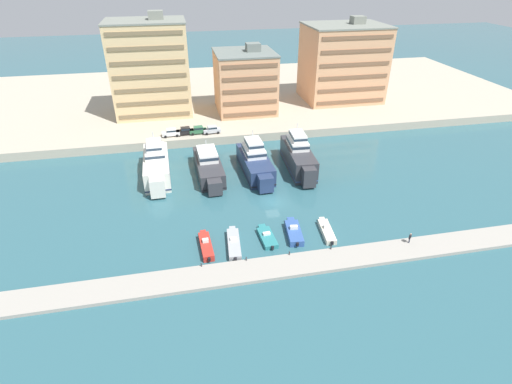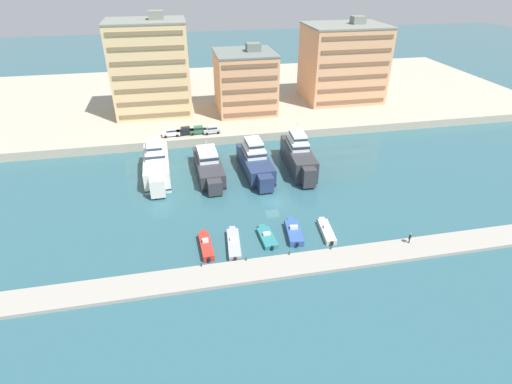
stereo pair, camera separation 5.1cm
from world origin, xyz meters
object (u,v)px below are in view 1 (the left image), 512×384
at_px(motorboat_red_far_left, 206,246).
at_px(motorboat_teal_mid_left, 267,237).
at_px(motorboat_grey_left, 234,243).
at_px(car_black_left, 185,131).
at_px(car_silver_center_left, 212,129).
at_px(yacht_ivory_far_left, 156,165).
at_px(yacht_navy_mid_left, 255,162).
at_px(yacht_charcoal_left, 209,166).
at_px(car_white_far_left, 171,132).
at_px(yacht_charcoal_center_left, 298,156).
at_px(pedestrian_near_edge, 410,237).
at_px(motorboat_cream_center, 327,231).
at_px(motorboat_blue_center_left, 294,232).
at_px(car_green_mid_left, 198,130).

bearing_deg(motorboat_red_far_left, motorboat_teal_mid_left, 3.22).
xyz_separation_m(motorboat_grey_left, car_black_left, (-5.17, 41.90, 2.53)).
bearing_deg(car_silver_center_left, yacht_ivory_far_left, -128.94).
relative_size(motorboat_red_far_left, car_silver_center_left, 1.70).
distance_m(yacht_navy_mid_left, motorboat_red_far_left, 26.36).
relative_size(yacht_charcoal_left, car_white_far_left, 4.31).
distance_m(yacht_charcoal_left, motorboat_red_far_left, 24.31).
distance_m(yacht_charcoal_center_left, motorboat_red_far_left, 31.81).
bearing_deg(motorboat_grey_left, pedestrian_near_edge, -11.21).
bearing_deg(car_silver_center_left, motorboat_red_far_left, -97.47).
height_order(yacht_navy_mid_left, car_silver_center_left, yacht_navy_mid_left).
distance_m(motorboat_grey_left, motorboat_teal_mid_left, 5.43).
distance_m(yacht_charcoal_left, motorboat_grey_left, 24.37).
distance_m(motorboat_cream_center, pedestrian_near_edge, 12.61).
height_order(yacht_navy_mid_left, motorboat_blue_center_left, yacht_navy_mid_left).
xyz_separation_m(motorboat_red_far_left, car_white_far_left, (-4.20, 41.39, 2.44)).
xyz_separation_m(motorboat_cream_center, pedestrian_near_edge, (11.28, -5.54, 1.13)).
relative_size(motorboat_grey_left, car_silver_center_left, 1.94).
relative_size(yacht_ivory_far_left, car_black_left, 4.38).
bearing_deg(yacht_charcoal_center_left, car_white_far_left, 144.92).
relative_size(car_white_far_left, pedestrian_near_edge, 2.40).
height_order(yacht_ivory_far_left, car_green_mid_left, yacht_ivory_far_left).
relative_size(motorboat_red_far_left, car_black_left, 1.72).
bearing_deg(motorboat_grey_left, motorboat_blue_center_left, 5.36).
bearing_deg(motorboat_cream_center, motorboat_grey_left, -178.87).
bearing_deg(car_white_far_left, motorboat_grey_left, -78.51).
relative_size(yacht_ivory_far_left, motorboat_red_far_left, 2.55).
xyz_separation_m(yacht_ivory_far_left, car_white_far_left, (3.21, 15.96, 0.40)).
bearing_deg(motorboat_grey_left, yacht_charcoal_left, 93.23).
xyz_separation_m(motorboat_grey_left, car_green_mid_left, (-2.11, 41.88, 2.53)).
bearing_deg(car_green_mid_left, yacht_charcoal_center_left, -43.46).
bearing_deg(yacht_navy_mid_left, motorboat_teal_mid_left, -96.80).
relative_size(yacht_charcoal_left, yacht_navy_mid_left, 1.00).
bearing_deg(motorboat_cream_center, car_black_left, 116.03).
relative_size(yacht_ivory_far_left, yacht_charcoal_center_left, 1.00).
distance_m(motorboat_cream_center, car_green_mid_left, 45.09).
xyz_separation_m(motorboat_red_far_left, motorboat_teal_mid_left, (9.63, 0.54, -0.18)).
xyz_separation_m(car_green_mid_left, car_silver_center_left, (3.27, -0.40, 0.00)).
bearing_deg(car_black_left, yacht_charcoal_left, -77.82).
bearing_deg(car_white_far_left, motorboat_blue_center_left, -65.77).
relative_size(car_green_mid_left, car_silver_center_left, 0.99).
bearing_deg(yacht_charcoal_left, car_black_left, 102.18).
bearing_deg(car_black_left, car_green_mid_left, -0.51).
height_order(car_white_far_left, car_black_left, same).
distance_m(yacht_navy_mid_left, motorboat_teal_mid_left, 22.93).
height_order(yacht_charcoal_left, motorboat_red_far_left, yacht_charcoal_left).
xyz_separation_m(motorboat_cream_center, car_black_left, (-20.32, 41.60, 2.56)).
relative_size(yacht_navy_mid_left, car_green_mid_left, 4.28).
distance_m(motorboat_teal_mid_left, car_black_left, 42.59).
bearing_deg(yacht_ivory_far_left, car_green_mid_left, 59.59).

